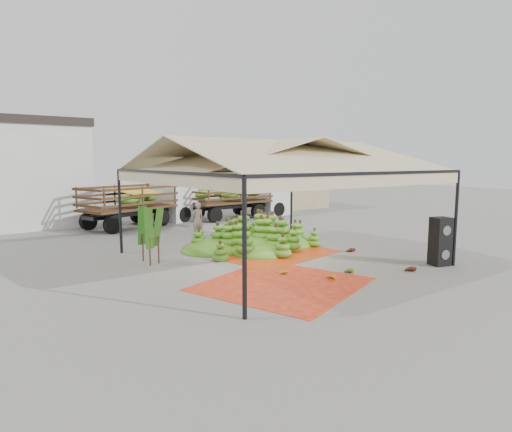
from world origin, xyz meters
TOP-DOWN VIEW (x-y plane):
  - ground at (0.00, 0.00)m, footprint 90.00×90.00m
  - canopy_tent at (0.00, 0.00)m, footprint 8.10×8.10m
  - building_tan at (10.00, 13.00)m, footprint 6.30×5.30m
  - tarp_left at (-1.74, -2.46)m, footprint 5.04×4.93m
  - tarp_right at (0.36, 1.32)m, footprint 4.88×5.05m
  - banana_heap at (0.54, 2.03)m, footprint 5.91×4.94m
  - hand_yellow_a at (-0.37, -2.86)m, footprint 0.49×0.43m
  - hand_yellow_b at (-1.15, -1.75)m, footprint 0.51×0.49m
  - hand_red_a at (2.16, -3.70)m, footprint 0.50×0.41m
  - hand_red_b at (2.82, -0.77)m, footprint 0.59×0.56m
  - hand_green at (0.54, -2.73)m, footprint 0.46×0.38m
  - hanging_bunches at (1.36, -0.99)m, footprint 1.74×0.24m
  - speaker_stack at (3.70, -3.70)m, footprint 0.67×0.62m
  - banana_leaves at (-3.70, 2.09)m, footprint 0.96×1.36m
  - vendor at (-0.12, 5.50)m, footprint 0.56×0.38m
  - truck_left at (-0.73, 10.13)m, footprint 6.60×4.08m
  - truck_right at (5.29, 9.80)m, footprint 6.25×2.38m

SIDE VIEW (x-z plane):
  - ground at x=0.00m, z-range 0.00..0.00m
  - banana_leaves at x=-3.70m, z-range -1.85..1.85m
  - tarp_left at x=-1.74m, z-range 0.00..0.01m
  - tarp_right at x=0.36m, z-range 0.00..0.01m
  - hand_yellow_b at x=-1.15m, z-range 0.00..0.18m
  - hand_yellow_a at x=-0.37m, z-range 0.00..0.20m
  - hand_green at x=0.54m, z-range 0.00..0.20m
  - hand_red_b at x=2.82m, z-range 0.00..0.21m
  - hand_red_a at x=2.16m, z-range 0.00..0.22m
  - banana_heap at x=0.54m, z-range 0.00..1.22m
  - vendor at x=-0.12m, z-range 0.00..1.50m
  - speaker_stack at x=3.70m, z-range 0.00..1.54m
  - truck_right at x=5.29m, z-range 0.25..2.36m
  - truck_left at x=-0.73m, z-range 0.25..2.40m
  - building_tan at x=10.00m, z-range 0.02..4.12m
  - hanging_bunches at x=1.36m, z-range 2.52..2.72m
  - canopy_tent at x=0.00m, z-range 1.30..5.30m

